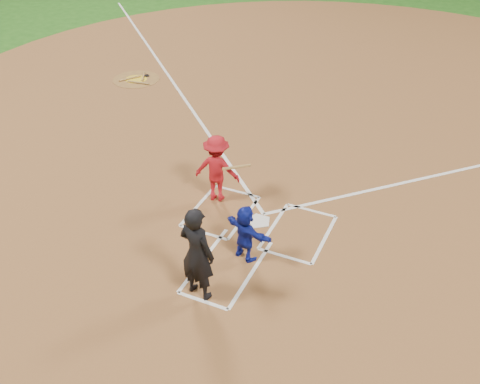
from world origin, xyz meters
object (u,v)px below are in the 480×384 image
at_px(on_deck_circle, 136,79).
at_px(home_plate, 259,221).
at_px(umpire, 197,253).
at_px(catcher, 245,233).
at_px(batter_at_plate, 217,169).

bearing_deg(on_deck_circle, home_plate, -39.08).
xyz_separation_m(home_plate, umpire, (-0.16, -2.63, 1.01)).
height_order(on_deck_circle, catcher, catcher).
bearing_deg(batter_at_plate, umpire, -69.77).
xyz_separation_m(home_plate, batter_at_plate, (-1.30, 0.45, 0.85)).
bearing_deg(umpire, home_plate, -83.49).
bearing_deg(on_deck_circle, catcher, -43.70).
xyz_separation_m(catcher, batter_at_plate, (-1.52, 1.72, 0.21)).
relative_size(umpire, batter_at_plate, 1.19).
bearing_deg(catcher, on_deck_circle, -24.80).
relative_size(catcher, batter_at_plate, 0.75).
distance_m(catcher, umpire, 1.46).
bearing_deg(catcher, umpire, 93.17).
bearing_deg(batter_at_plate, catcher, -48.64).
bearing_deg(on_deck_circle, batter_at_plate, -42.33).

